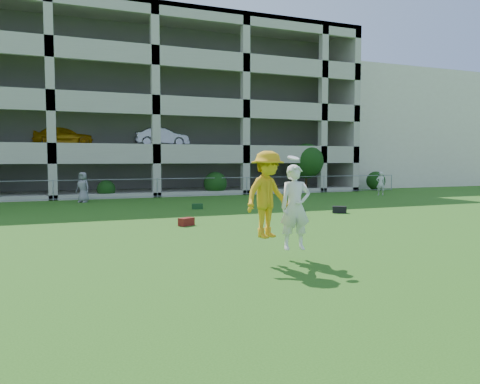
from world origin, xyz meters
name	(u,v)px	position (x,y,z in m)	size (l,w,h in m)	color
ground	(322,256)	(0.00, 0.00, 0.00)	(100.00, 100.00, 0.00)	#235114
stucco_building	(372,132)	(23.00, 28.00, 5.00)	(16.00, 14.00, 10.00)	beige
bystander_c	(83,187)	(-4.48, 17.26, 0.83)	(0.81, 0.53, 1.67)	gray
bystander_e	(381,183)	(14.00, 15.29, 0.78)	(0.57, 0.37, 1.56)	silver
bag_red_a	(186,222)	(-1.65, 6.34, 0.14)	(0.55, 0.30, 0.28)	#510F0E
bag_green_c	(296,217)	(2.66, 6.16, 0.13)	(0.50, 0.35, 0.26)	#143714
crate_d	(300,213)	(3.32, 7.00, 0.15)	(0.35, 0.35, 0.30)	black
bag_black_e	(339,210)	(5.64, 7.63, 0.15)	(0.60, 0.30, 0.30)	black
bag_green_g	(197,206)	(0.33, 11.57, 0.12)	(0.50, 0.30, 0.25)	#143814
frisbee_contest	(275,198)	(-1.34, -0.14, 1.48)	(1.88, 1.13, 2.30)	orange
parking_garage	(133,113)	(-0.01, 27.70, 6.01)	(30.00, 14.00, 12.00)	#9E998C
fence	(157,188)	(0.00, 19.00, 0.61)	(36.06, 0.06, 1.20)	gray
shrub_row	(223,172)	(4.59, 19.70, 1.51)	(34.38, 2.52, 3.50)	#163D11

